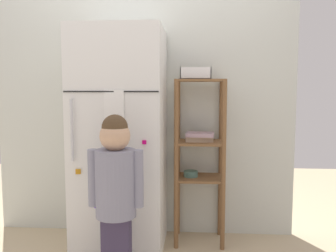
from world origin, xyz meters
The scene contains 6 objects.
ground_plane centered at (0.00, 0.00, 0.00)m, with size 6.00×6.00×0.00m, color tan.
kitchen_wall_back centered at (0.00, 0.36, 1.10)m, with size 2.56×0.03×2.20m, color silver.
refrigerator centered at (-0.13, 0.02, 0.85)m, with size 0.67×0.65×1.70m.
child_standing centered at (-0.05, -0.51, 0.66)m, with size 0.35×0.26×1.09m.
pantry_shelf_unit centered at (0.48, 0.17, 0.78)m, with size 0.40×0.32×1.32m.
fruit_bin centered at (0.45, 0.16, 1.36)m, with size 0.24×0.16×0.09m.
Camera 1 is at (0.43, -2.68, 1.25)m, focal length 38.29 mm.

